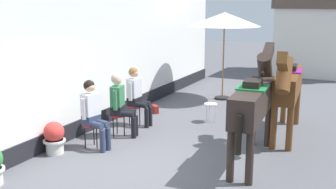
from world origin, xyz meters
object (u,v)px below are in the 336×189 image
Objects in this scene: saddled_horse_far at (288,85)px; saddled_horse_near at (254,100)px; satchel_bag at (155,109)px; flower_planter_middle at (54,137)px; spare_stool_white at (211,106)px; cafe_parasol at (224,20)px; seated_visitor_near at (93,111)px; seated_visitor_far at (137,93)px; seated_visitor_middle at (120,102)px.

saddled_horse_near is at bearing -100.61° from saddled_horse_far.
saddled_horse_near reaches higher than satchel_bag.
flower_planter_middle is 1.39× the size of spare_stool_white.
cafe_parasol is at bearing 75.78° from flower_planter_middle.
seated_visitor_near is at bearing 49.40° from flower_planter_middle.
flower_planter_middle is 6.31m from cafe_parasol.
spare_stool_white is (1.49, 1.02, -0.38)m from seated_visitor_far.
seated_visitor_near is 2.17× the size of flower_planter_middle.
spare_stool_white is at bearing 34.35° from seated_visitor_far.
seated_visitor_middle is at bearing -155.34° from saddled_horse_far.
seated_visitor_far is 1.84m from spare_stool_white.
seated_visitor_near is 0.90m from flower_planter_middle.
cafe_parasol reaches higher than seated_visitor_middle.
seated_visitor_middle is 0.46× the size of saddled_horse_near.
cafe_parasol reaches higher than satchel_bag.
seated_visitor_near is at bearing -165.94° from saddled_horse_near.
cafe_parasol is (0.96, 5.20, 1.59)m from seated_visitor_near.
seated_visitor_middle is 2.98m from saddled_horse_near.
saddled_horse_near reaches higher than seated_visitor_far.
seated_visitor_near is at bearing -118.02° from spare_stool_white.
saddled_horse_far is at bearing -49.78° from cafe_parasol.
seated_visitor_near is 5.52m from cafe_parasol.
cafe_parasol is at bearing 115.08° from saddled_horse_near.
seated_visitor_near reaches higher than spare_stool_white.
seated_visitor_middle is 0.46× the size of saddled_horse_far.
seated_visitor_far is 4.96× the size of satchel_bag.
spare_stool_white is 1.64m from satchel_bag.
saddled_horse_near is 1.65m from saddled_horse_far.
saddled_horse_far is 4.93m from flower_planter_middle.
seated_visitor_near is 3.02× the size of spare_stool_white.
saddled_horse_far reaches higher than satchel_bag.
saddled_horse_far is at bearing 24.66° from seated_visitor_middle.
seated_visitor_near is 3.15m from saddled_horse_near.
seated_visitor_far is 0.54× the size of cafe_parasol.
seated_visitor_far reaches higher than flower_planter_middle.
cafe_parasol is at bearing 130.22° from saddled_horse_far.
seated_visitor_near is 1.00× the size of seated_visitor_far.
seated_visitor_near is 0.54× the size of cafe_parasol.
saddled_horse_far is 3.67m from satchel_bag.
seated_visitor_near is 0.46× the size of saddled_horse_far.
spare_stool_white is (-1.56, 2.01, -0.76)m from saddled_horse_near.
seated_visitor_near is 1.00× the size of seated_visitor_middle.
saddled_horse_far reaches higher than seated_visitor_middle.
saddled_horse_far is 4.68× the size of flower_planter_middle.
cafe_parasol is (0.88, 4.31, 1.59)m from seated_visitor_middle.
saddled_horse_near is (3.05, -0.99, 0.38)m from seated_visitor_far.
spare_stool_white is (-1.87, 0.39, -0.76)m from saddled_horse_far.
saddled_horse_far is 6.51× the size of spare_stool_white.
seated_visitor_far is 1.34m from satchel_bag.
saddled_horse_near is 10.71× the size of satchel_bag.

